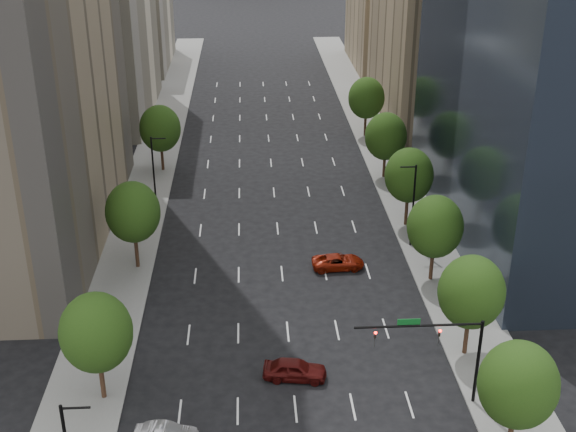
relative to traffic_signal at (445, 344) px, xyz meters
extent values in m
cube|color=slate|center=(-26.03, 30.00, -5.10)|extent=(6.00, 200.00, 0.15)
cube|color=slate|center=(4.97, 30.00, -5.10)|extent=(6.00, 200.00, 0.15)
cube|color=beige|center=(-35.53, 73.00, 12.33)|extent=(14.00, 30.00, 35.00)
cube|color=beige|center=(-35.53, 106.00, 3.83)|extent=(14.00, 26.00, 18.00)
cube|color=#8C7759|center=(14.47, 70.00, 9.83)|extent=(14.00, 30.00, 30.00)
cube|color=#8C7759|center=(14.47, 103.00, 2.83)|extent=(14.00, 26.00, 16.00)
cylinder|color=#382316|center=(3.47, -5.00, -3.30)|extent=(0.36, 0.36, 3.75)
ellipsoid|color=#193D10|center=(3.47, -5.00, 0.23)|extent=(5.20, 5.20, 5.98)
cylinder|color=#382316|center=(3.47, 6.00, -3.17)|extent=(0.36, 0.36, 4.00)
ellipsoid|color=#193D10|center=(3.47, 6.00, 0.59)|extent=(5.20, 5.20, 5.98)
cylinder|color=#382316|center=(3.47, 18.00, -3.22)|extent=(0.36, 0.36, 3.90)
ellipsoid|color=#193D10|center=(3.47, 18.00, 0.44)|extent=(5.20, 5.20, 5.98)
cylinder|color=#382316|center=(3.47, 30.00, -3.12)|extent=(0.36, 0.36, 4.10)
ellipsoid|color=#193D10|center=(3.47, 30.00, 0.73)|extent=(5.20, 5.20, 5.98)
cylinder|color=#382316|center=(3.47, 44.00, -3.27)|extent=(0.36, 0.36, 3.80)
ellipsoid|color=#193D10|center=(3.47, 44.00, 0.30)|extent=(5.20, 5.20, 5.98)
cylinder|color=#382316|center=(3.47, 60.00, -3.17)|extent=(0.36, 0.36, 4.00)
ellipsoid|color=#193D10|center=(3.47, 60.00, 0.59)|extent=(5.20, 5.20, 5.98)
cylinder|color=#382316|center=(-24.53, 2.00, -3.17)|extent=(0.36, 0.36, 4.00)
ellipsoid|color=#193D10|center=(-24.53, 2.00, 0.59)|extent=(5.20, 5.20, 5.98)
cylinder|color=#382316|center=(-24.53, 22.00, -3.10)|extent=(0.36, 0.36, 4.15)
ellipsoid|color=#193D10|center=(-24.53, 22.00, 0.80)|extent=(5.20, 5.20, 5.98)
cylinder|color=#382316|center=(-24.53, 48.00, -3.20)|extent=(0.36, 0.36, 3.95)
ellipsoid|color=#193D10|center=(-24.53, 48.00, 0.52)|extent=(5.20, 5.20, 5.98)
cylinder|color=black|center=(2.97, 25.00, -0.67)|extent=(0.20, 0.20, 9.00)
cylinder|color=black|center=(2.17, 25.00, 3.63)|extent=(1.60, 0.14, 0.14)
cylinder|color=black|center=(-23.23, -10.00, 3.63)|extent=(1.60, 0.14, 0.14)
cylinder|color=black|center=(-24.03, 35.00, -0.67)|extent=(0.20, 0.20, 9.00)
cylinder|color=black|center=(-23.23, 35.00, 3.63)|extent=(1.60, 0.14, 0.14)
cylinder|color=black|center=(2.47, 0.00, -1.67)|extent=(0.24, 0.24, 7.00)
cylinder|color=black|center=(-2.03, 0.00, 1.63)|extent=(9.00, 0.18, 0.18)
imported|color=black|center=(-0.53, 0.00, 1.08)|extent=(0.18, 0.22, 1.10)
imported|color=black|center=(-5.03, 0.00, 1.08)|extent=(0.18, 0.22, 1.10)
sphere|color=#FF0C07|center=(-0.53, -0.18, 1.28)|extent=(0.20, 0.20, 0.20)
sphere|color=#FF0C07|center=(-5.03, -0.18, 1.28)|extent=(0.20, 0.20, 0.20)
cube|color=#0C591E|center=(-2.73, 0.00, 1.98)|extent=(1.60, 0.06, 0.45)
imported|color=#440C0B|center=(-10.34, 3.59, -4.35)|extent=(5.06, 2.59, 1.65)
imported|color=maroon|center=(-5.03, 20.79, -4.47)|extent=(5.21, 2.64, 1.41)
camera|label=1|loc=(-13.50, -43.39, 30.39)|focal=47.00mm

